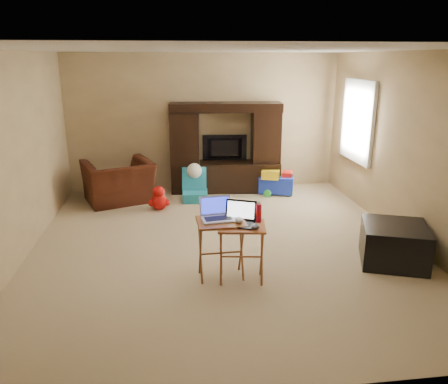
{
  "coord_description": "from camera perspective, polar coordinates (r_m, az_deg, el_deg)",
  "views": [
    {
      "loc": [
        -0.66,
        -5.37,
        2.41
      ],
      "look_at": [
        0.0,
        -0.2,
        0.8
      ],
      "focal_mm": 35.0,
      "sensor_mm": 36.0,
      "label": 1
    }
  ],
  "objects": [
    {
      "name": "tray_table_right",
      "position": [
        4.89,
        2.28,
        -7.97
      ],
      "size": [
        0.57,
        0.48,
        0.66
      ],
      "primitive_type": "cube",
      "rotation": [
        0.0,
        0.0,
        -0.15
      ],
      "color": "#954B24",
      "rests_on": "floor"
    },
    {
      "name": "laptop_left",
      "position": [
        4.8,
        -0.79,
        -2.32
      ],
      "size": [
        0.39,
        0.33,
        0.24
      ],
      "primitive_type": "cube",
      "rotation": [
        0.0,
        0.0,
        0.12
      ],
      "color": "#B8B8BD",
      "rests_on": "tray_table_left"
    },
    {
      "name": "television",
      "position": [
        8.19,
        0.11,
        5.72
      ],
      "size": [
        0.84,
        0.17,
        0.48
      ],
      "primitive_type": "imported",
      "rotation": [
        0.0,
        0.0,
        3.07
      ],
      "color": "black",
      "rests_on": "entertainment_center"
    },
    {
      "name": "window_frame",
      "position": [
        7.66,
        17.04,
        8.85
      ],
      "size": [
        0.06,
        1.14,
        1.34
      ],
      "primitive_type": "cube",
      "color": "white",
      "rests_on": "ground"
    },
    {
      "name": "tray_table_left",
      "position": [
        4.95,
        -0.38,
        -7.49
      ],
      "size": [
        0.54,
        0.44,
        0.69
      ],
      "primitive_type": "cube",
      "rotation": [
        0.0,
        0.0,
        0.04
      ],
      "color": "#975D24",
      "rests_on": "floor"
    },
    {
      "name": "mouse_right",
      "position": [
        4.67,
        4.15,
        -4.49
      ],
      "size": [
        0.13,
        0.16,
        0.06
      ],
      "primitive_type": "ellipsoid",
      "rotation": [
        0.0,
        0.0,
        -0.37
      ],
      "color": "#404045",
      "rests_on": "tray_table_right"
    },
    {
      "name": "floor",
      "position": [
        5.92,
        -0.25,
        -6.84
      ],
      "size": [
        5.5,
        5.5,
        0.0
      ],
      "primitive_type": "plane",
      "color": "tan",
      "rests_on": "ground"
    },
    {
      "name": "water_bottle",
      "position": [
        4.84,
        4.52,
        -2.76
      ],
      "size": [
        0.07,
        0.07,
        0.2
      ],
      "primitive_type": "cylinder",
      "color": "red",
      "rests_on": "tray_table_right"
    },
    {
      "name": "wall_right",
      "position": [
        6.34,
        22.88,
        5.27
      ],
      "size": [
        0.0,
        5.5,
        5.5
      ],
      "primitive_type": "plane",
      "rotation": [
        1.57,
        0.0,
        -1.57
      ],
      "color": "tan",
      "rests_on": "ground"
    },
    {
      "name": "push_toy",
      "position": [
        8.06,
        6.85,
        1.37
      ],
      "size": [
        0.74,
        0.63,
        0.47
      ],
      "primitive_type": null,
      "rotation": [
        0.0,
        0.0,
        -0.33
      ],
      "color": "#172FBD",
      "rests_on": "floor"
    },
    {
      "name": "ottoman",
      "position": [
        5.73,
        21.31,
        -6.34
      ],
      "size": [
        0.96,
        0.96,
        0.48
      ],
      "primitive_type": "cube",
      "rotation": [
        0.0,
        0.0,
        -0.35
      ],
      "color": "black",
      "rests_on": "floor"
    },
    {
      "name": "wall_front",
      "position": [
        2.94,
        6.36,
        -6.18
      ],
      "size": [
        5.0,
        0.0,
        5.0
      ],
      "primitive_type": "plane",
      "rotation": [
        -1.57,
        0.0,
        0.0
      ],
      "color": "tan",
      "rests_on": "ground"
    },
    {
      "name": "laptop_right",
      "position": [
        4.73,
        1.82,
        -2.94
      ],
      "size": [
        0.43,
        0.4,
        0.24
      ],
      "primitive_type": "cube",
      "rotation": [
        0.0,
        0.0,
        -0.4
      ],
      "color": "black",
      "rests_on": "tray_table_right"
    },
    {
      "name": "ceiling",
      "position": [
        5.41,
        -0.28,
        18.12
      ],
      "size": [
        5.5,
        5.5,
        0.0
      ],
      "primitive_type": "plane",
      "rotation": [
        3.14,
        0.0,
        0.0
      ],
      "color": "silver",
      "rests_on": "ground"
    },
    {
      "name": "wall_left",
      "position": [
        5.79,
        -25.69,
        3.91
      ],
      "size": [
        0.0,
        5.5,
        5.5
      ],
      "primitive_type": "plane",
      "rotation": [
        1.57,
        0.0,
        1.57
      ],
      "color": "tan",
      "rests_on": "ground"
    },
    {
      "name": "recliner",
      "position": [
        7.74,
        -13.58,
        1.3
      ],
      "size": [
        1.37,
        1.29,
        0.72
      ],
      "primitive_type": "imported",
      "rotation": [
        0.0,
        0.0,
        3.5
      ],
      "color": "#451A0E",
      "rests_on": "floor"
    },
    {
      "name": "window_pane",
      "position": [
        7.67,
        17.18,
        8.84
      ],
      "size": [
        0.0,
        1.2,
        1.2
      ],
      "primitive_type": "plane",
      "rotation": [
        1.57,
        0.0,
        -1.57
      ],
      "color": "white",
      "rests_on": "ground"
    },
    {
      "name": "mouse_left",
      "position": [
        4.77,
        1.98,
        -3.64
      ],
      "size": [
        0.1,
        0.15,
        0.06
      ],
      "primitive_type": "ellipsoid",
      "rotation": [
        0.0,
        0.0,
        0.1
      ],
      "color": "white",
      "rests_on": "tray_table_left"
    },
    {
      "name": "plush_toy",
      "position": [
        7.25,
        -8.5,
        -0.75
      ],
      "size": [
        0.37,
        0.31,
        0.41
      ],
      "primitive_type": null,
      "color": "red",
      "rests_on": "floor"
    },
    {
      "name": "wall_back",
      "position": [
        8.23,
        -2.64,
        9.04
      ],
      "size": [
        5.0,
        0.0,
        5.0
      ],
      "primitive_type": "plane",
      "rotation": [
        1.57,
        0.0,
        0.0
      ],
      "color": "tan",
      "rests_on": "ground"
    },
    {
      "name": "entertainment_center",
      "position": [
        8.07,
        0.22,
        5.79
      ],
      "size": [
        2.04,
        0.67,
        1.64
      ],
      "primitive_type": "cube",
      "rotation": [
        0.0,
        0.0,
        -0.08
      ],
      "color": "black",
      "rests_on": "floor"
    },
    {
      "name": "child_rocker",
      "position": [
        7.61,
        -3.81,
        0.92
      ],
      "size": [
        0.47,
        0.52,
        0.57
      ],
      "primitive_type": null,
      "rotation": [
        0.0,
        0.0,
        -0.08
      ],
      "color": "teal",
      "rests_on": "floor"
    }
  ]
}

